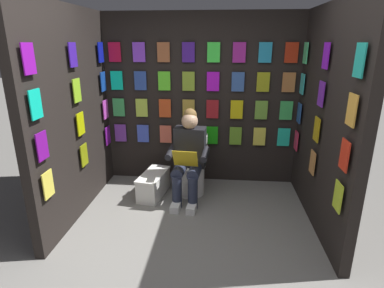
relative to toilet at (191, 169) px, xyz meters
name	(u,v)px	position (x,y,z in m)	size (l,w,h in m)	color
ground_plane	(185,268)	(-0.09, 1.60, -0.33)	(30.00, 30.00, 0.00)	gray
display_wall_back	(201,100)	(-0.09, -0.46, 0.87)	(2.82, 0.14, 2.39)	black
display_wall_left	(326,120)	(-1.50, 0.60, 0.87)	(0.14, 2.01, 2.39)	black
display_wall_right	(73,115)	(1.31, 0.60, 0.87)	(0.14, 2.01, 2.39)	black
toilet	(191,169)	(0.00, 0.00, 0.00)	(0.42, 0.57, 0.77)	white
person_reading	(189,156)	(0.02, 0.23, 0.27)	(0.55, 0.71, 1.19)	black
comic_longbox_near	(154,184)	(0.50, 0.19, -0.17)	(0.38, 0.66, 0.32)	white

